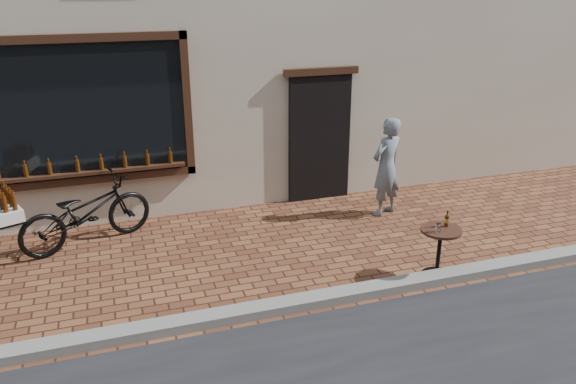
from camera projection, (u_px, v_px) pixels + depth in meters
name	position (u px, v px, depth m)	size (l,w,h in m)	color
ground	(272.00, 322.00, 6.48)	(90.00, 90.00, 0.00)	#4F2919
kerb	(267.00, 308.00, 6.63)	(90.00, 0.25, 0.12)	slate
cargo_bicycle	(83.00, 212.00, 8.15)	(2.33, 1.43, 1.10)	black
bistro_table	(440.00, 243.00, 7.31)	(0.53, 0.53, 0.91)	black
pedestrian	(386.00, 167.00, 9.14)	(0.60, 0.39, 1.64)	slate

